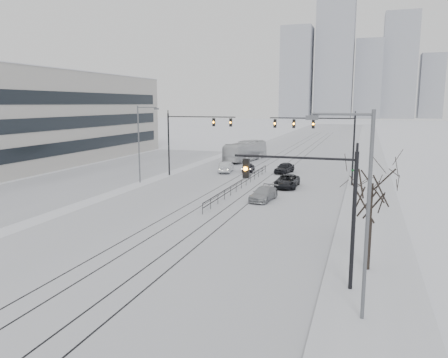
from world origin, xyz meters
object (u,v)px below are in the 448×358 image
Objects in this scene: sedan_sb_inner at (248,167)px; box_truck at (246,151)px; sedan_nb_far at (284,168)px; sedan_nb_front at (287,181)px; sedan_sb_outer at (226,167)px; bare_tree at (372,193)px; sedan_nb_right at (264,194)px; traffic_mast_near at (320,200)px.

sedan_sb_inner is 11.55m from box_truck.
box_truck is at bearing 139.09° from sedan_nb_far.
sedan_sb_outer is at bearing 139.40° from sedan_nb_front.
box_truck is (-18.98, 43.93, -2.91)m from bare_tree.
sedan_nb_front is 0.44× the size of box_truck.
sedan_nb_front is at bearing 126.94° from box_truck.
sedan_nb_front is 10.19m from sedan_nb_far.
bare_tree is 1.38× the size of sedan_sb_outer.
sedan_sb_outer is at bearing 21.85° from sedan_sb_inner.
bare_tree is at bearing 123.55° from box_truck.
sedan_sb_inner is 4.93m from sedan_nb_far.
bare_tree is 1.36× the size of sedan_nb_right.
sedan_sb_inner is (-13.18, 35.93, -3.94)m from traffic_mast_near.
traffic_mast_near is 38.12m from sedan_sb_outer.
sedan_sb_outer is 12.74m from sedan_nb_front.
bare_tree is 36.56m from sedan_sb_outer.
sedan_sb_outer is (-2.72, -1.50, 0.10)m from sedan_sb_inner.
bare_tree is 47.94m from box_truck.
sedan_sb_inner is 0.83× the size of sedan_sb_outer.
sedan_nb_far is (7.64, 1.78, -0.02)m from sedan_sb_outer.
sedan_nb_right is (8.76, -15.52, -0.08)m from sedan_sb_outer.
sedan_nb_right is at bearing 110.40° from sedan_sb_outer.
sedan_nb_front reaches higher than sedan_nb_right.
sedan_nb_right is at bearing -75.01° from sedan_nb_far.
traffic_mast_near is 3.85m from bare_tree.
bare_tree reaches higher than sedan_nb_front.
sedan_nb_right is at bearing 118.79° from box_truck.
traffic_mast_near is 1.15× the size of bare_tree.
traffic_mast_near reaches higher than sedan_sb_outer.
box_truck is at bearing -79.92° from sedan_sb_inner.
sedan_sb_outer is at bearing 103.27° from box_truck.
sedan_sb_inner is at bearing 115.33° from bare_tree.
sedan_nb_far is at bearing 102.84° from traffic_mast_near.
traffic_mast_near reaches higher than box_truck.
traffic_mast_near reaches higher than sedan_nb_front.
sedan_nb_front is 23.20m from box_truck.
sedan_nb_front is 1.13× the size of sedan_nb_right.
sedan_sb_outer is 17.82m from sedan_nb_right.
sedan_nb_far reaches higher than sedan_nb_front.
sedan_nb_right is (-1.00, -7.33, -0.05)m from sedan_nb_front.
sedan_sb_inner is at bearing -160.14° from sedan_sb_outer.
sedan_sb_inner is at bearing 110.14° from traffic_mast_near.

